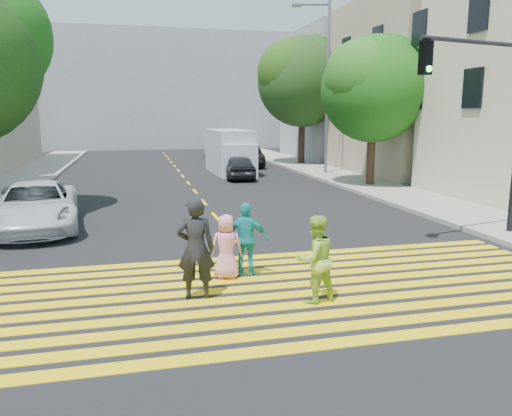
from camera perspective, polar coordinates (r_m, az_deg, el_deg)
name	(u,v)px	position (r m, az deg, el deg)	size (l,w,h in m)	color
ground	(296,315)	(9.09, 4.58, -12.15)	(120.00, 120.00, 0.00)	black
sidewalk_left	(28,177)	(30.71, -24.59, 3.23)	(3.00, 40.00, 0.15)	gray
sidewalk_right	(363,184)	(25.75, 12.16, 2.71)	(3.00, 60.00, 0.15)	gray
crosswalk	(276,291)	(10.22, 2.32, -9.45)	(13.40, 5.30, 0.01)	yellow
lane_line	(180,173)	(30.77, -8.65, 3.95)	(0.12, 34.40, 0.01)	yellow
building_right_tan	(438,89)	(32.26, 20.04, 12.64)	(10.00, 10.00, 10.00)	tan
building_right_grey	(358,96)	(41.89, 11.54, 12.45)	(10.00, 10.00, 10.00)	gray
backdrop_block	(157,91)	(56.07, -11.24, 12.97)	(30.00, 8.00, 12.00)	gray
tree_right_near	(375,83)	(25.17, 13.39, 13.68)	(6.35, 6.22, 7.36)	#432C21
tree_right_far	(303,77)	(35.83, 5.44, 14.70)	(7.22, 6.84, 9.01)	black
pedestrian_man	(196,249)	(9.64, -6.89, -4.62)	(0.72, 0.48, 1.99)	black
pedestrian_woman	(315,259)	(9.49, 6.78, -5.82)	(0.82, 0.64, 1.68)	#A9D640
pedestrian_child	(226,247)	(10.82, -3.41, -4.43)	(0.69, 0.45, 1.42)	pink
pedestrian_extra	(246,239)	(11.00, -1.11, -3.58)	(0.96, 0.40, 1.63)	teal
white_sedan	(36,206)	(16.84, -23.87, 0.19)	(2.42, 5.25, 1.46)	silver
dark_car_near	(239,167)	(27.76, -2.00, 4.73)	(1.58, 3.92, 1.33)	black
silver_car	(216,152)	(39.87, -4.56, 6.44)	(1.76, 4.33, 1.26)	#A0A7B5
dark_car_parked	(248,156)	(34.26, -0.87, 5.92)	(1.50, 4.30, 1.42)	black
white_van	(231,153)	(30.30, -2.91, 6.30)	(2.26, 5.60, 2.61)	#B4B4BE
traffic_signal	(495,107)	(15.29, 25.63, 10.37)	(3.86, 1.07, 5.75)	black
street_lamp	(324,77)	(29.55, 7.80, 14.57)	(2.18, 0.75, 9.75)	gray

